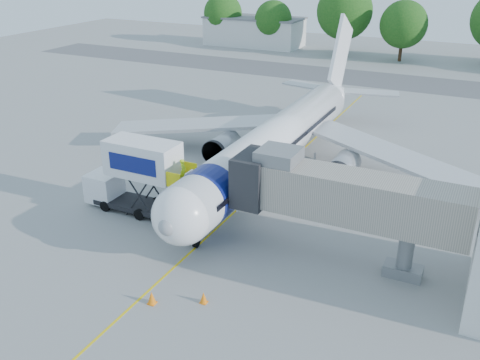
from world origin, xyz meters
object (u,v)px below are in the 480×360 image
at_px(jet_bridge, 333,194).
at_px(ground_tug, 146,356).
at_px(aircraft, 279,140).
at_px(catering_hiloader, 136,177).

height_order(jet_bridge, ground_tug, jet_bridge).
bearing_deg(ground_tug, aircraft, 94.32).
bearing_deg(aircraft, ground_tug, -81.81).
height_order(aircraft, catering_hiloader, aircraft).
distance_m(aircraft, ground_tug, 24.23).
distance_m(aircraft, catering_hiloader, 12.77).
relative_size(jet_bridge, ground_tug, 3.80).
bearing_deg(catering_hiloader, jet_bridge, 0.01).
xyz_separation_m(aircraft, jet_bridge, (7.99, -11.12, 1.39)).
distance_m(jet_bridge, ground_tug, 14.02).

